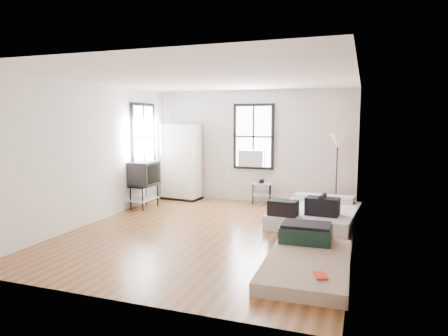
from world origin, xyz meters
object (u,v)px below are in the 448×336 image
at_px(mattress_bare, 307,256).
at_px(floor_lamp, 338,145).
at_px(wardrobe, 181,162).
at_px(tv_stand, 144,175).
at_px(mattress_main, 315,213).
at_px(side_table, 262,188).

distance_m(mattress_bare, floor_lamp, 4.03).
height_order(mattress_bare, wardrobe, wardrobe).
bearing_deg(tv_stand, mattress_bare, -29.08).
xyz_separation_m(mattress_main, floor_lamp, (0.31, 1.29, 1.33)).
xyz_separation_m(side_table, floor_lamp, (1.77, -0.07, 1.10)).
bearing_deg(floor_lamp, tv_stand, -163.44).
height_order(wardrobe, side_table, wardrobe).
xyz_separation_m(wardrobe, floor_lamp, (3.91, 0.00, 0.54)).
xyz_separation_m(side_table, tv_stand, (-2.50, -1.34, 0.37)).
bearing_deg(floor_lamp, mattress_bare, -92.03).
relative_size(wardrobe, floor_lamp, 1.11).
relative_size(mattress_main, side_table, 3.63).
bearing_deg(side_table, floor_lamp, -2.26).
relative_size(mattress_bare, tv_stand, 1.97).
bearing_deg(mattress_bare, wardrobe, 133.55).
xyz_separation_m(mattress_bare, wardrobe, (-3.78, 3.79, 0.84)).
distance_m(mattress_main, wardrobe, 3.90).
bearing_deg(tv_stand, wardrobe, 76.53).
bearing_deg(side_table, mattress_bare, -67.03).
distance_m(mattress_bare, tv_stand, 4.89).
relative_size(mattress_main, mattress_bare, 1.04).
bearing_deg(tv_stand, floor_lamp, 18.87).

